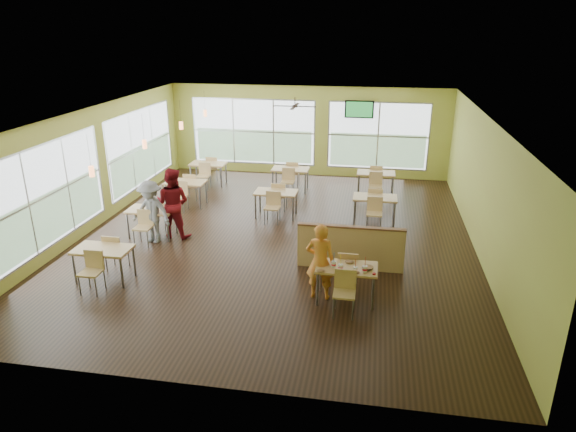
# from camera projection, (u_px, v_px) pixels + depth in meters

# --- Properties ---
(room) EXTENTS (12.00, 12.04, 3.20)m
(room) POSITION_uv_depth(u_px,v_px,m) (276.00, 178.00, 12.90)
(room) COLOR black
(room) RESTS_ON ground
(window_bays) EXTENTS (9.24, 10.24, 2.38)m
(window_bays) POSITION_uv_depth(u_px,v_px,m) (212.00, 151.00, 16.20)
(window_bays) COLOR white
(window_bays) RESTS_ON room
(main_table) EXTENTS (1.22, 1.52, 0.87)m
(main_table) POSITION_uv_depth(u_px,v_px,m) (346.00, 272.00, 10.15)
(main_table) COLOR #D8B674
(main_table) RESTS_ON floor
(half_wall_divider) EXTENTS (2.40, 0.14, 1.04)m
(half_wall_divider) POSITION_uv_depth(u_px,v_px,m) (350.00, 247.00, 11.53)
(half_wall_divider) COLOR #D8B674
(half_wall_divider) RESTS_ON floor
(dining_tables) EXTENTS (6.92, 8.72, 0.87)m
(dining_tables) POSITION_uv_depth(u_px,v_px,m) (252.00, 192.00, 14.98)
(dining_tables) COLOR #D8B674
(dining_tables) RESTS_ON floor
(pendant_lights) EXTENTS (0.11, 7.31, 0.86)m
(pendant_lights) POSITION_uv_depth(u_px,v_px,m) (163.00, 135.00, 13.72)
(pendant_lights) COLOR #2D2119
(pendant_lights) RESTS_ON ceiling
(ceiling_fan) EXTENTS (1.25, 1.25, 0.29)m
(ceiling_fan) POSITION_uv_depth(u_px,v_px,m) (295.00, 106.00, 15.19)
(ceiling_fan) COLOR #2D2119
(ceiling_fan) RESTS_ON ceiling
(tv_backwall) EXTENTS (1.00, 0.07, 0.60)m
(tv_backwall) POSITION_uv_depth(u_px,v_px,m) (359.00, 109.00, 17.75)
(tv_backwall) COLOR black
(tv_backwall) RESTS_ON wall_back
(man_plaid) EXTENTS (0.61, 0.43, 1.60)m
(man_plaid) POSITION_uv_depth(u_px,v_px,m) (320.00, 262.00, 10.21)
(man_plaid) COLOR #F74B1B
(man_plaid) RESTS_ON floor
(patron_maroon) EXTENTS (0.96, 0.78, 1.85)m
(patron_maroon) POSITION_uv_depth(u_px,v_px,m) (173.00, 203.00, 13.16)
(patron_maroon) COLOR maroon
(patron_maroon) RESTS_ON floor
(patron_grey) EXTENTS (1.14, 0.79, 1.62)m
(patron_grey) POSITION_uv_depth(u_px,v_px,m) (151.00, 212.00, 12.87)
(patron_grey) COLOR slate
(patron_grey) RESTS_ON floor
(cup_blue) EXTENTS (0.10, 0.10, 0.36)m
(cup_blue) POSITION_uv_depth(u_px,v_px,m) (334.00, 264.00, 10.06)
(cup_blue) COLOR white
(cup_blue) RESTS_ON main_table
(cup_yellow) EXTENTS (0.10, 0.10, 0.38)m
(cup_yellow) POSITION_uv_depth(u_px,v_px,m) (340.00, 267.00, 9.92)
(cup_yellow) COLOR white
(cup_yellow) RESTS_ON main_table
(cup_red_near) EXTENTS (0.09, 0.09, 0.31)m
(cup_red_near) POSITION_uv_depth(u_px,v_px,m) (355.00, 269.00, 9.86)
(cup_red_near) COLOR white
(cup_red_near) RESTS_ON main_table
(cup_red_far) EXTENTS (0.10, 0.10, 0.37)m
(cup_red_far) POSITION_uv_depth(u_px,v_px,m) (365.00, 269.00, 9.85)
(cup_red_far) COLOR white
(cup_red_far) RESTS_ON main_table
(food_basket) EXTENTS (0.23, 0.23, 0.05)m
(food_basket) POSITION_uv_depth(u_px,v_px,m) (368.00, 268.00, 10.01)
(food_basket) COLOR black
(food_basket) RESTS_ON main_table
(ketchup_cup) EXTENTS (0.07, 0.07, 0.03)m
(ketchup_cup) POSITION_uv_depth(u_px,v_px,m) (374.00, 274.00, 9.80)
(ketchup_cup) COLOR #A50E0D
(ketchup_cup) RESTS_ON main_table
(wrapper_left) EXTENTS (0.18, 0.17, 0.04)m
(wrapper_left) POSITION_uv_depth(u_px,v_px,m) (320.00, 271.00, 9.91)
(wrapper_left) COLOR #946B48
(wrapper_left) RESTS_ON main_table
(wrapper_mid) EXTENTS (0.20, 0.19, 0.05)m
(wrapper_mid) POSITION_uv_depth(u_px,v_px,m) (350.00, 262.00, 10.27)
(wrapper_mid) COLOR #946B48
(wrapper_mid) RESTS_ON main_table
(wrapper_right) EXTENTS (0.17, 0.15, 0.04)m
(wrapper_right) POSITION_uv_depth(u_px,v_px,m) (356.00, 272.00, 9.85)
(wrapper_right) COLOR #946B48
(wrapper_right) RESTS_ON main_table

